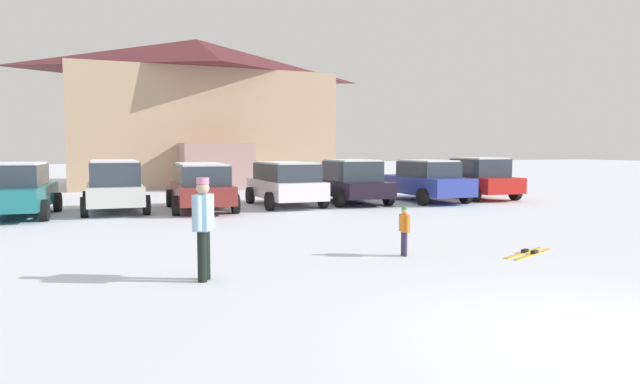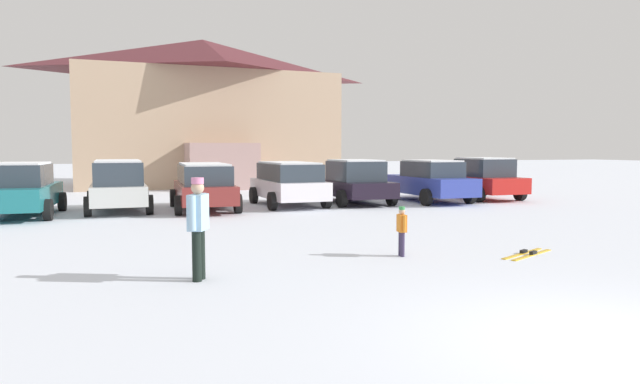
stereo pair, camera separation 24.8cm
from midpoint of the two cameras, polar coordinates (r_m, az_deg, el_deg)
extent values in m
plane|color=silver|center=(7.19, 27.08, -13.39)|extent=(160.00, 160.00, 0.00)
cube|color=tan|center=(34.71, -12.32, 6.06)|extent=(14.61, 8.79, 6.40)
pyramid|color=#572128|center=(35.10, -12.44, 13.01)|extent=(15.24, 9.42, 2.10)
cube|color=tan|center=(29.83, -10.48, 2.53)|extent=(3.68, 1.96, 2.40)
cube|color=#1D7279|center=(20.07, -28.22, -0.37)|extent=(1.94, 4.47, 0.66)
cube|color=#2D3842|center=(19.81, -28.41, 1.48)|extent=(1.62, 2.36, 0.66)
cube|color=white|center=(19.80, -28.44, 2.52)|extent=(1.52, 2.24, 0.06)
cylinder|color=black|center=(21.28, -25.06, -0.91)|extent=(0.26, 0.65, 0.64)
cylinder|color=black|center=(18.60, -26.18, -1.66)|extent=(0.26, 0.65, 0.64)
cube|color=silver|center=(20.37, -20.16, -0.11)|extent=(1.75, 4.16, 0.62)
cube|color=#2D3842|center=(20.25, -20.21, 1.80)|extent=(1.53, 3.17, 0.74)
cube|color=white|center=(20.24, -20.24, 2.93)|extent=(1.43, 3.01, 0.06)
cylinder|color=black|center=(21.69, -22.64, -0.74)|extent=(0.23, 0.64, 0.64)
cylinder|color=black|center=(21.71, -17.74, -0.61)|extent=(0.23, 0.64, 0.64)
cylinder|color=black|center=(19.13, -22.86, -1.39)|extent=(0.23, 0.64, 0.64)
cylinder|color=black|center=(19.15, -17.31, -1.24)|extent=(0.23, 0.64, 0.64)
cube|color=maroon|center=(20.12, -12.19, -0.01)|extent=(1.92, 4.67, 0.60)
cube|color=#2D3842|center=(19.99, -12.19, 1.74)|extent=(1.67, 3.55, 0.63)
cube|color=white|center=(19.98, -12.21, 2.73)|extent=(1.56, 3.37, 0.06)
cylinder|color=black|center=(21.49, -15.13, -0.60)|extent=(0.24, 0.65, 0.64)
cylinder|color=black|center=(21.68, -10.09, -0.47)|extent=(0.24, 0.65, 0.64)
cylinder|color=black|center=(18.65, -14.61, -1.33)|extent=(0.24, 0.65, 0.64)
cylinder|color=black|center=(18.87, -8.82, -1.17)|extent=(0.24, 0.65, 0.64)
cube|color=white|center=(21.17, -3.84, 0.34)|extent=(1.92, 4.33, 0.64)
cube|color=#2D3842|center=(21.05, -3.78, 2.02)|extent=(1.68, 3.30, 0.61)
cube|color=white|center=(21.04, -3.79, 2.93)|extent=(1.57, 3.13, 0.06)
cylinder|color=black|center=(22.20, -7.32, -0.32)|extent=(0.23, 0.64, 0.64)
cylinder|color=black|center=(22.77, -2.47, -0.18)|extent=(0.23, 0.64, 0.64)
cylinder|color=black|center=(19.64, -5.42, -0.92)|extent=(0.23, 0.64, 0.64)
cylinder|color=black|center=(20.27, -0.02, -0.74)|extent=(0.23, 0.64, 0.64)
cube|color=black|center=(22.11, 2.68, 0.43)|extent=(1.90, 4.20, 0.57)
cube|color=#2D3842|center=(21.89, 2.90, 2.12)|extent=(1.66, 2.19, 0.75)
cube|color=white|center=(21.87, 2.91, 3.18)|extent=(1.55, 2.08, 0.06)
cylinder|color=black|center=(22.97, -0.91, -0.13)|extent=(0.22, 0.64, 0.64)
cylinder|color=black|center=(23.73, 3.65, 0.00)|extent=(0.22, 0.64, 0.64)
cylinder|color=black|center=(20.56, 1.56, -0.67)|extent=(0.22, 0.64, 0.64)
cylinder|color=black|center=(21.40, 6.53, -0.49)|extent=(0.22, 0.64, 0.64)
cube|color=#3241A4|center=(23.24, 10.13, 0.71)|extent=(1.86, 4.60, 0.69)
cube|color=#2D3842|center=(23.02, 10.45, 2.27)|extent=(1.61, 2.40, 0.60)
cube|color=white|center=(23.01, 10.46, 3.09)|extent=(1.50, 2.28, 0.06)
cylinder|color=black|center=(24.02, 6.39, 0.04)|extent=(0.23, 0.64, 0.64)
cylinder|color=black|center=(24.97, 10.29, 0.16)|extent=(0.23, 0.64, 0.64)
cylinder|color=black|center=(21.57, 9.91, -0.49)|extent=(0.23, 0.64, 0.64)
cylinder|color=black|center=(22.62, 14.07, -0.33)|extent=(0.23, 0.64, 0.64)
cube|color=red|center=(25.01, 15.11, 0.82)|extent=(1.87, 4.03, 0.64)
cube|color=#2D3842|center=(24.82, 15.41, 2.36)|extent=(1.64, 2.10, 0.73)
cube|color=white|center=(24.81, 15.43, 3.27)|extent=(1.53, 1.99, 0.06)
cylinder|color=black|center=(25.51, 11.64, 0.23)|extent=(0.22, 0.64, 0.64)
cylinder|color=black|center=(26.62, 15.26, 0.34)|extent=(0.22, 0.64, 0.64)
cylinder|color=black|center=(23.45, 14.90, -0.19)|extent=(0.22, 0.64, 0.64)
cylinder|color=black|center=(24.65, 18.66, -0.05)|extent=(0.22, 0.64, 0.64)
cylinder|color=black|center=(9.37, -12.45, -6.33)|extent=(0.15, 0.15, 0.82)
cylinder|color=black|center=(9.54, -12.10, -6.14)|extent=(0.15, 0.15, 0.82)
cube|color=#9AC3E0|center=(9.35, -12.35, -2.01)|extent=(0.39, 0.47, 0.58)
cylinder|color=#9AC3E0|center=(9.11, -12.86, -2.09)|extent=(0.11, 0.11, 0.55)
cylinder|color=#9AC3E0|center=(9.59, -11.86, -1.76)|extent=(0.11, 0.11, 0.55)
sphere|color=tan|center=(9.32, -12.39, 0.40)|extent=(0.21, 0.21, 0.21)
cylinder|color=pink|center=(9.31, -12.40, 1.10)|extent=(0.20, 0.20, 0.10)
cylinder|color=#372E4D|center=(11.51, 7.71, -5.11)|extent=(0.09, 0.09, 0.49)
cylinder|color=#372E4D|center=(11.41, 7.89, -5.20)|extent=(0.09, 0.09, 0.49)
cube|color=orange|center=(11.40, 7.82, -3.10)|extent=(0.18, 0.26, 0.34)
cylinder|color=orange|center=(11.54, 7.56, -2.96)|extent=(0.07, 0.07, 0.33)
cylinder|color=orange|center=(11.26, 8.08, -3.15)|extent=(0.07, 0.07, 0.33)
sphere|color=tan|center=(11.37, 7.83, -1.93)|extent=(0.12, 0.12, 0.12)
cylinder|color=#39954C|center=(11.36, 7.83, -1.59)|extent=(0.12, 0.12, 0.06)
cube|color=gold|center=(12.26, 20.02, -5.86)|extent=(1.50, 0.80, 0.02)
cube|color=black|center=(12.30, 20.12, -5.64)|extent=(0.22, 0.16, 0.06)
cube|color=gold|center=(12.34, 19.16, -5.77)|extent=(1.50, 0.80, 0.02)
cube|color=black|center=(12.38, 19.26, -5.56)|extent=(0.22, 0.16, 0.06)
camera|label=1|loc=(0.12, -90.49, -0.04)|focal=32.00mm
camera|label=2|loc=(0.12, 89.51, 0.04)|focal=32.00mm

